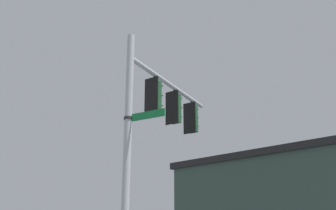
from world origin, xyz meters
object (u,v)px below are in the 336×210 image
Objects in this scene: traffic_light_mid_inner at (175,109)px; street_name_sign at (140,117)px; traffic_light_nearest_pole at (155,97)px; traffic_light_mid_outer at (192,119)px.

traffic_light_mid_inner is 3.10m from street_name_sign.
traffic_light_mid_outer is (-0.32, 2.75, 0.00)m from traffic_light_nearest_pole.
street_name_sign is at bearing -75.61° from traffic_light_mid_inner.
traffic_light_mid_inner is 0.98× the size of street_name_sign.
traffic_light_mid_outer is (-0.16, 1.38, 0.00)m from traffic_light_mid_inner.
traffic_light_nearest_pole is 2.77m from traffic_light_mid_outer.
traffic_light_nearest_pole is 0.98× the size of street_name_sign.
traffic_light_mid_inner and traffic_light_mid_outer have the same top height.
traffic_light_nearest_pole is at bearing -83.27° from traffic_light_mid_outer.
traffic_light_mid_outer reaches higher than street_name_sign.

